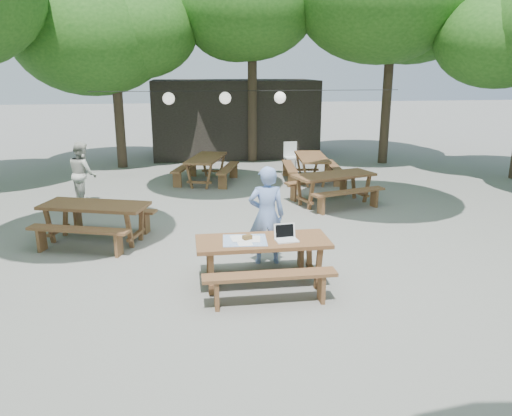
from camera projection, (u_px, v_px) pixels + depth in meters
The scene contains 13 objects.
ground at pixel (265, 249), 9.25m from camera, with size 80.00×80.00×0.00m, color slate.
pavilion at pixel (234, 118), 18.94m from camera, with size 6.00×3.00×2.80m, color black.
main_picnic_table at pixel (263, 262), 7.59m from camera, with size 2.00×1.58×0.75m.
picnic_table_nw at pixel (96, 222), 9.55m from camera, with size 2.30×2.09×0.75m.
picnic_table_ne at pixel (333, 188), 12.21m from camera, with size 2.27×2.06×0.75m.
picnic_table_far_w at pixel (206, 169), 14.50m from camera, with size 2.08×2.29×0.75m.
picnic_table_far_e at pixel (311, 168), 14.68m from camera, with size 1.77×2.07×0.75m.
woman at pixel (267, 215), 8.39m from camera, with size 0.62×0.40×1.69m, color #7896DA.
second_person at pixel (83, 173), 12.07m from camera, with size 0.75×0.58×1.54m, color beige.
plastic_chair at pixel (291, 162), 16.34m from camera, with size 0.47×0.47×0.90m.
laptop at pixel (286, 236), 7.47m from camera, with size 0.35×0.29×0.24m.
tabletop_clutter at pixel (245, 240), 7.46m from camera, with size 0.69×0.60×0.08m.
paper_lanterns at pixel (226, 98), 14.29m from camera, with size 9.00×0.34×0.38m.
Camera 1 is at (-1.42, -8.58, 3.24)m, focal length 35.00 mm.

